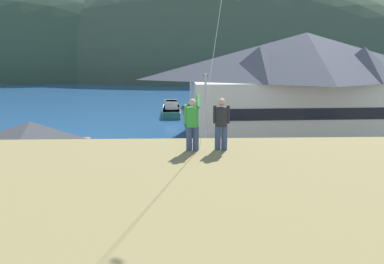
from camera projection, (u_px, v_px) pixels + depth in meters
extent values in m
plane|color=#66604C|center=(188.00, 231.00, 20.09)|extent=(600.00, 600.00, 0.00)
cube|color=slate|center=(187.00, 195.00, 24.95)|extent=(40.00, 20.00, 0.10)
cube|color=navy|center=(181.00, 94.00, 78.61)|extent=(360.00, 84.00, 0.03)
ellipsoid|color=#334733|center=(33.00, 76.00, 127.43)|extent=(126.08, 62.77, 60.71)
ellipsoid|color=#334733|center=(110.00, 74.00, 137.03)|extent=(102.30, 57.80, 48.26)
ellipsoid|color=#3D4C38|center=(226.00, 76.00, 126.62)|extent=(139.86, 66.19, 66.71)
cube|color=beige|center=(302.00, 108.00, 40.56)|extent=(23.53, 11.05, 6.16)
cube|color=black|center=(322.00, 114.00, 35.37)|extent=(19.77, 0.60, 1.10)
pyramid|color=#4C4C56|center=(305.00, 56.00, 39.38)|extent=(24.95, 12.13, 4.70)
pyramid|color=#4C4C56|center=(259.00, 64.00, 37.45)|extent=(5.90, 5.90, 3.29)
pyramid|color=#4C4C56|center=(363.00, 63.00, 38.05)|extent=(5.90, 5.90, 3.29)
cube|color=#756B5B|center=(35.00, 173.00, 23.90)|extent=(6.27, 4.36, 3.56)
pyramid|color=#47474C|center=(31.00, 133.00, 23.36)|extent=(6.78, 4.80, 1.47)
cube|color=black|center=(21.00, 194.00, 21.94)|extent=(1.10, 0.09, 2.49)
cube|color=#474C56|center=(214.00, 123.00, 41.28)|extent=(6.22, 4.82, 2.92)
pyramid|color=#47474C|center=(214.00, 103.00, 40.81)|extent=(6.73, 5.28, 1.39)
cube|color=black|center=(213.00, 131.00, 39.42)|extent=(1.10, 0.23, 2.04)
cube|color=#70604C|center=(197.00, 114.00, 53.37)|extent=(3.20, 13.28, 0.70)
cube|color=#23564C|center=(172.00, 112.00, 53.86)|extent=(2.38, 7.37, 0.90)
cube|color=#33665B|center=(172.00, 109.00, 53.75)|extent=(2.31, 7.15, 0.16)
cube|color=silver|center=(171.00, 105.00, 53.07)|extent=(1.66, 2.21, 1.10)
cube|color=#23564C|center=(220.00, 112.00, 54.40)|extent=(2.37, 6.38, 0.90)
cube|color=#33665B|center=(220.00, 108.00, 54.29)|extent=(2.30, 6.18, 0.16)
cube|color=silver|center=(220.00, 104.00, 53.69)|extent=(1.51, 1.96, 1.10)
cube|color=silver|center=(171.00, 112.00, 54.06)|extent=(2.57, 7.64, 0.90)
cube|color=white|center=(171.00, 108.00, 53.95)|extent=(2.50, 7.41, 0.16)
cube|color=silver|center=(171.00, 104.00, 53.25)|extent=(1.74, 2.31, 1.10)
cube|color=black|center=(279.00, 177.00, 26.06)|extent=(4.21, 1.83, 0.80)
cube|color=black|center=(278.00, 166.00, 25.89)|extent=(2.11, 1.61, 0.70)
cube|color=black|center=(278.00, 167.00, 25.89)|extent=(2.15, 1.65, 0.32)
cylinder|color=black|center=(303.00, 187.00, 25.30)|extent=(0.64, 0.22, 0.64)
cylinder|color=black|center=(295.00, 178.00, 27.09)|extent=(0.64, 0.22, 0.64)
cylinder|color=black|center=(262.00, 187.00, 25.20)|extent=(0.64, 0.22, 0.64)
cylinder|color=black|center=(256.00, 178.00, 26.99)|extent=(0.64, 0.22, 0.64)
cube|color=black|center=(117.00, 214.00, 20.21)|extent=(4.23, 1.87, 0.80)
cube|color=black|center=(113.00, 201.00, 20.04)|extent=(2.13, 1.64, 0.70)
cube|color=black|center=(113.00, 202.00, 20.05)|extent=(2.17, 1.67, 0.32)
cylinder|color=black|center=(142.00, 229.00, 19.47)|extent=(0.64, 0.23, 0.64)
cylinder|color=black|center=(144.00, 213.00, 21.26)|extent=(0.64, 0.23, 0.64)
cylinder|color=black|center=(87.00, 230.00, 19.34)|extent=(0.64, 0.23, 0.64)
cylinder|color=black|center=(94.00, 214.00, 21.13)|extent=(0.64, 0.23, 0.64)
cylinder|color=#ADADB2|center=(205.00, 122.00, 29.56)|extent=(0.16, 0.16, 7.33)
cube|color=#4C4C51|center=(205.00, 75.00, 29.12)|extent=(0.24, 0.70, 0.20)
cylinder|color=#384770|center=(189.00, 139.00, 12.77)|extent=(0.20, 0.20, 0.82)
cylinder|color=#384770|center=(196.00, 138.00, 12.77)|extent=(0.20, 0.20, 0.82)
cylinder|color=green|center=(192.00, 117.00, 12.61)|extent=(0.40, 0.40, 0.64)
sphere|color=tan|center=(193.00, 102.00, 12.50)|extent=(0.24, 0.24, 0.24)
cylinder|color=green|center=(198.00, 101.00, 12.68)|extent=(0.12, 0.56, 0.43)
cylinder|color=green|center=(186.00, 115.00, 12.59)|extent=(0.11, 0.11, 0.60)
cylinder|color=#384770|center=(218.00, 138.00, 12.86)|extent=(0.20, 0.20, 0.82)
cylinder|color=#384770|center=(224.00, 138.00, 12.85)|extent=(0.20, 0.20, 0.82)
cylinder|color=#232328|center=(221.00, 116.00, 12.69)|extent=(0.40, 0.40, 0.64)
sphere|color=tan|center=(222.00, 102.00, 12.59)|extent=(0.24, 0.24, 0.24)
cylinder|color=#232328|center=(215.00, 114.00, 12.69)|extent=(0.11, 0.11, 0.60)
cylinder|color=#232328|center=(228.00, 114.00, 12.67)|extent=(0.11, 0.11, 0.60)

